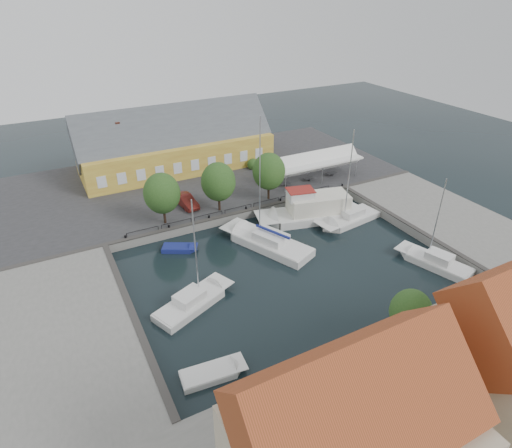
% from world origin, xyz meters
% --- Properties ---
extents(ground, '(140.00, 140.00, 0.00)m').
position_xyz_m(ground, '(0.00, 0.00, 0.00)').
color(ground, black).
rests_on(ground, ground).
extents(north_quay, '(56.00, 26.00, 1.00)m').
position_xyz_m(north_quay, '(0.00, 23.00, 0.50)').
color(north_quay, '#2D2D30').
rests_on(north_quay, ground).
extents(west_quay, '(12.00, 24.00, 1.00)m').
position_xyz_m(west_quay, '(-22.00, -2.00, 0.50)').
color(west_quay, slate).
rests_on(west_quay, ground).
extents(east_quay, '(12.00, 24.00, 1.00)m').
position_xyz_m(east_quay, '(22.00, -2.00, 0.50)').
color(east_quay, slate).
rests_on(east_quay, ground).
extents(south_bank, '(56.00, 14.00, 1.00)m').
position_xyz_m(south_bank, '(0.00, -21.00, 0.50)').
color(south_bank, slate).
rests_on(south_bank, ground).
extents(quay_edge_fittings, '(56.00, 24.72, 0.40)m').
position_xyz_m(quay_edge_fittings, '(0.02, 4.75, 1.06)').
color(quay_edge_fittings, '#383533').
rests_on(quay_edge_fittings, north_quay).
extents(warehouse, '(28.56, 14.00, 9.55)m').
position_xyz_m(warehouse, '(-2.60, 28.36, 4.43)').
color(warehouse, '#B98C2D').
rests_on(warehouse, north_quay).
extents(tent_canopy, '(14.00, 4.00, 2.83)m').
position_xyz_m(tent_canopy, '(14.00, 14.50, 3.68)').
color(tent_canopy, white).
rests_on(tent_canopy, north_quay).
extents(quay_trees, '(18.20, 4.20, 6.30)m').
position_xyz_m(quay_trees, '(-2.00, 12.00, 4.88)').
color(quay_trees, black).
rests_on(quay_trees, north_quay).
extents(car_silver, '(4.30, 2.12, 1.41)m').
position_xyz_m(car_silver, '(14.09, 30.92, 1.70)').
color(car_silver, '#94959B').
rests_on(car_silver, north_quay).
extents(car_red, '(2.18, 4.79, 1.52)m').
position_xyz_m(car_red, '(-5.30, 15.02, 1.76)').
color(car_red, maroon).
rests_on(car_red, north_quay).
extents(center_sailboat, '(7.52, 11.59, 15.18)m').
position_xyz_m(center_sailboat, '(0.02, 3.25, 0.36)').
color(center_sailboat, silver).
rests_on(center_sailboat, ground).
extents(trawler, '(13.77, 7.00, 5.00)m').
position_xyz_m(trawler, '(8.13, 6.26, 1.02)').
color(trawler, silver).
rests_on(trawler, ground).
extents(east_boat_a, '(9.11, 4.08, 12.41)m').
position_xyz_m(east_boat_a, '(11.76, 3.60, 0.26)').
color(east_boat_a, silver).
rests_on(east_boat_a, ground).
extents(east_boat_c, '(4.68, 8.20, 10.22)m').
position_xyz_m(east_boat_c, '(13.71, -8.15, 0.26)').
color(east_boat_c, silver).
rests_on(east_boat_c, ground).
extents(west_boat_c, '(8.50, 5.62, 11.13)m').
position_xyz_m(west_boat_c, '(-10.94, -2.44, 0.26)').
color(west_boat_c, silver).
rests_on(west_boat_c, ground).
extents(launch_sw, '(5.21, 2.37, 0.98)m').
position_xyz_m(launch_sw, '(-12.48, -10.69, 0.09)').
color(launch_sw, silver).
rests_on(launch_sw, ground).
extents(launch_nw, '(4.14, 3.22, 0.88)m').
position_xyz_m(launch_nw, '(-9.03, 7.11, 0.09)').
color(launch_nw, navy).
rests_on(launch_nw, ground).
extents(townhouses, '(36.30, 8.50, 12.00)m').
position_xyz_m(townhouses, '(1.93, -23.24, 5.82)').
color(townhouses, '#C0B393').
rests_on(townhouses, south_bank).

